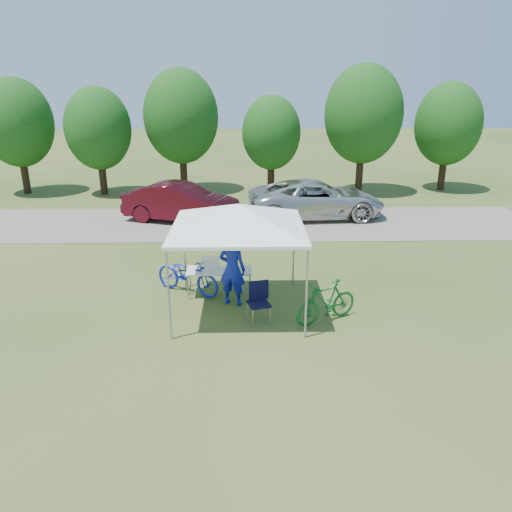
{
  "coord_description": "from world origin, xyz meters",
  "views": [
    {
      "loc": [
        0.18,
        -11.46,
        5.46
      ],
      "look_at": [
        0.47,
        2.0,
        0.72
      ],
      "focal_mm": 35.0,
      "sensor_mm": 36.0,
      "label": 1
    }
  ],
  "objects_px": {
    "folding_table": "(219,271)",
    "minivan": "(316,199)",
    "folding_chair": "(259,298)",
    "bike_green": "(326,302)",
    "cooler": "(210,264)",
    "cyclist": "(232,269)",
    "bike_blue": "(188,275)",
    "sedan": "(181,203)"
  },
  "relations": [
    {
      "from": "folding_table",
      "to": "minivan",
      "type": "bearing_deg",
      "value": 65.21
    },
    {
      "from": "folding_table",
      "to": "folding_chair",
      "type": "bearing_deg",
      "value": -56.2
    },
    {
      "from": "bike_green",
      "to": "minivan",
      "type": "distance_m",
      "value": 9.65
    },
    {
      "from": "cooler",
      "to": "cyclist",
      "type": "distance_m",
      "value": 0.85
    },
    {
      "from": "cyclist",
      "to": "minivan",
      "type": "height_order",
      "value": "cyclist"
    },
    {
      "from": "folding_table",
      "to": "cooler",
      "type": "bearing_deg",
      "value": -180.0
    },
    {
      "from": "folding_chair",
      "to": "cooler",
      "type": "distance_m",
      "value": 1.99
    },
    {
      "from": "folding_table",
      "to": "bike_blue",
      "type": "bearing_deg",
      "value": 170.72
    },
    {
      "from": "bike_green",
      "to": "minivan",
      "type": "xyz_separation_m",
      "value": [
        1.05,
        9.59,
        0.29
      ]
    },
    {
      "from": "folding_table",
      "to": "sedan",
      "type": "xyz_separation_m",
      "value": [
        -1.89,
        7.43,
        0.13
      ]
    },
    {
      "from": "cooler",
      "to": "cyclist",
      "type": "xyz_separation_m",
      "value": [
        0.6,
        -0.6,
        0.07
      ]
    },
    {
      "from": "bike_blue",
      "to": "minivan",
      "type": "distance_m",
      "value": 9.03
    },
    {
      "from": "cooler",
      "to": "minivan",
      "type": "xyz_separation_m",
      "value": [
        3.9,
        7.95,
        -0.08
      ]
    },
    {
      "from": "cooler",
      "to": "cyclist",
      "type": "height_order",
      "value": "cyclist"
    },
    {
      "from": "cyclist",
      "to": "minivan",
      "type": "relative_size",
      "value": 0.34
    },
    {
      "from": "cooler",
      "to": "bike_green",
      "type": "xyz_separation_m",
      "value": [
        2.85,
        -1.65,
        -0.37
      ]
    },
    {
      "from": "cooler",
      "to": "sedan",
      "type": "bearing_deg",
      "value": 102.55
    },
    {
      "from": "bike_green",
      "to": "sedan",
      "type": "height_order",
      "value": "sedan"
    },
    {
      "from": "folding_chair",
      "to": "cyclist",
      "type": "relative_size",
      "value": 0.5
    },
    {
      "from": "folding_chair",
      "to": "bike_green",
      "type": "height_order",
      "value": "bike_green"
    },
    {
      "from": "folding_chair",
      "to": "sedan",
      "type": "distance_m",
      "value": 9.41
    },
    {
      "from": "minivan",
      "to": "sedan",
      "type": "bearing_deg",
      "value": 90.15
    },
    {
      "from": "cooler",
      "to": "bike_blue",
      "type": "relative_size",
      "value": 0.23
    },
    {
      "from": "cooler",
      "to": "sedan",
      "type": "xyz_separation_m",
      "value": [
        -1.65,
        7.43,
        -0.08
      ]
    },
    {
      "from": "sedan",
      "to": "folding_table",
      "type": "bearing_deg",
      "value": -147.6
    },
    {
      "from": "cyclist",
      "to": "bike_blue",
      "type": "bearing_deg",
      "value": -12.11
    },
    {
      "from": "bike_green",
      "to": "sedan",
      "type": "bearing_deg",
      "value": 178.43
    },
    {
      "from": "cyclist",
      "to": "bike_green",
      "type": "xyz_separation_m",
      "value": [
        2.25,
        -1.05,
        -0.44
      ]
    },
    {
      "from": "folding_table",
      "to": "sedan",
      "type": "height_order",
      "value": "sedan"
    },
    {
      "from": "sedan",
      "to": "bike_blue",
      "type": "bearing_deg",
      "value": -153.85
    },
    {
      "from": "folding_table",
      "to": "cooler",
      "type": "xyz_separation_m",
      "value": [
        -0.23,
        -0.0,
        0.21
      ]
    },
    {
      "from": "cooler",
      "to": "minivan",
      "type": "height_order",
      "value": "minivan"
    },
    {
      "from": "sedan",
      "to": "minivan",
      "type": "bearing_deg",
      "value": -66.54
    },
    {
      "from": "bike_blue",
      "to": "minivan",
      "type": "bearing_deg",
      "value": 0.98
    },
    {
      "from": "cooler",
      "to": "bike_green",
      "type": "relative_size",
      "value": 0.27
    },
    {
      "from": "cyclist",
      "to": "minivan",
      "type": "xyz_separation_m",
      "value": [
        3.3,
        8.55,
        -0.15
      ]
    },
    {
      "from": "folding_table",
      "to": "bike_blue",
      "type": "xyz_separation_m",
      "value": [
        -0.86,
        0.14,
        -0.14
      ]
    },
    {
      "from": "folding_table",
      "to": "minivan",
      "type": "distance_m",
      "value": 8.75
    },
    {
      "from": "folding_chair",
      "to": "minivan",
      "type": "relative_size",
      "value": 0.17
    },
    {
      "from": "bike_green",
      "to": "folding_table",
      "type": "bearing_deg",
      "value": -150.13
    },
    {
      "from": "folding_table",
      "to": "folding_chair",
      "type": "height_order",
      "value": "folding_chair"
    },
    {
      "from": "folding_chair",
      "to": "bike_green",
      "type": "xyz_separation_m",
      "value": [
        1.6,
        -0.13,
        -0.06
      ]
    }
  ]
}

